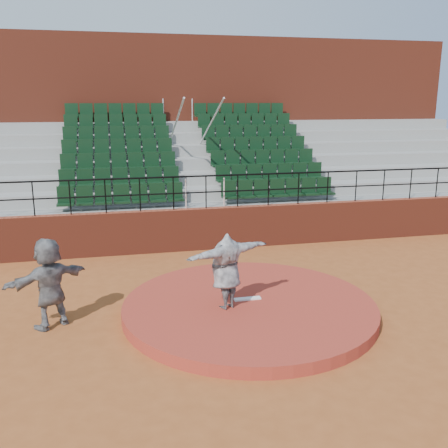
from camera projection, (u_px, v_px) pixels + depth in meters
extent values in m
plane|color=#974C22|center=(249.00, 313.00, 10.94)|extent=(90.00, 90.00, 0.00)
cylinder|color=#9F3323|center=(249.00, 307.00, 10.91)|extent=(5.50, 5.50, 0.25)
cube|color=white|center=(247.00, 299.00, 11.02)|extent=(0.60, 0.15, 0.03)
cube|color=maroon|center=(206.00, 229.00, 15.52)|extent=(24.00, 0.30, 1.30)
cylinder|color=black|center=(206.00, 176.00, 15.12)|extent=(24.00, 0.05, 0.05)
cylinder|color=black|center=(206.00, 192.00, 15.24)|extent=(24.00, 0.04, 0.04)
cylinder|color=black|center=(33.00, 199.00, 14.17)|extent=(0.04, 0.04, 1.00)
cylinder|color=black|center=(70.00, 198.00, 14.39)|extent=(0.04, 0.04, 1.00)
cylinder|color=black|center=(105.00, 196.00, 14.60)|extent=(0.04, 0.04, 1.00)
cylinder|color=black|center=(140.00, 195.00, 14.81)|extent=(0.04, 0.04, 1.00)
cylinder|color=black|center=(173.00, 193.00, 15.03)|extent=(0.04, 0.04, 1.00)
cylinder|color=black|center=(206.00, 192.00, 15.24)|extent=(0.04, 0.04, 1.00)
cylinder|color=black|center=(238.00, 191.00, 15.45)|extent=(0.04, 0.04, 1.00)
cylinder|color=black|center=(268.00, 190.00, 15.67)|extent=(0.04, 0.04, 1.00)
cylinder|color=black|center=(298.00, 188.00, 15.88)|extent=(0.04, 0.04, 1.00)
cylinder|color=black|center=(328.00, 187.00, 16.10)|extent=(0.04, 0.04, 1.00)
cylinder|color=black|center=(356.00, 186.00, 16.31)|extent=(0.04, 0.04, 1.00)
cylinder|color=black|center=(384.00, 185.00, 16.52)|extent=(0.04, 0.04, 1.00)
cylinder|color=black|center=(411.00, 184.00, 16.74)|extent=(0.04, 0.04, 1.00)
cylinder|color=black|center=(437.00, 183.00, 16.95)|extent=(0.04, 0.04, 1.00)
cube|color=gray|center=(203.00, 224.00, 16.06)|extent=(24.00, 0.85, 1.30)
cube|color=black|center=(122.00, 197.00, 15.29)|extent=(3.85, 0.48, 0.72)
cube|color=black|center=(278.00, 190.00, 16.37)|extent=(3.85, 0.48, 0.72)
cube|color=gray|center=(198.00, 213.00, 16.82)|extent=(24.00, 0.85, 1.70)
cube|color=black|center=(120.00, 179.00, 16.00)|extent=(3.85, 0.48, 0.72)
cube|color=black|center=(271.00, 175.00, 17.08)|extent=(3.85, 0.48, 0.72)
cube|color=gray|center=(194.00, 202.00, 17.58)|extent=(24.00, 0.85, 2.10)
cube|color=black|center=(119.00, 164.00, 16.71)|extent=(3.85, 0.48, 0.72)
cube|color=black|center=(263.00, 160.00, 17.79)|extent=(3.85, 0.48, 0.72)
cube|color=gray|center=(190.00, 192.00, 18.33)|extent=(24.00, 0.85, 2.50)
cube|color=black|center=(118.00, 150.00, 17.41)|extent=(3.85, 0.48, 0.72)
cube|color=black|center=(257.00, 147.00, 18.49)|extent=(3.85, 0.48, 0.72)
cube|color=gray|center=(187.00, 183.00, 19.09)|extent=(24.00, 0.85, 2.90)
cube|color=black|center=(117.00, 136.00, 18.12)|extent=(3.85, 0.48, 0.72)
cube|color=black|center=(251.00, 134.00, 19.20)|extent=(3.85, 0.48, 0.72)
cube|color=gray|center=(184.00, 175.00, 19.85)|extent=(24.00, 0.85, 3.30)
cube|color=black|center=(116.00, 124.00, 18.83)|extent=(3.85, 0.48, 0.72)
cube|color=black|center=(245.00, 123.00, 19.91)|extent=(3.85, 0.48, 0.72)
cube|color=gray|center=(180.00, 167.00, 20.60)|extent=(24.00, 0.85, 3.70)
cube|color=black|center=(115.00, 113.00, 19.54)|extent=(3.85, 0.48, 0.72)
cube|color=black|center=(240.00, 112.00, 20.62)|extent=(3.85, 0.48, 0.72)
cylinder|color=silver|center=(173.00, 133.00, 17.69)|extent=(0.06, 5.97, 2.46)
cylinder|color=silver|center=(206.00, 133.00, 17.94)|extent=(0.06, 5.97, 2.46)
cube|color=maroon|center=(174.00, 123.00, 22.02)|extent=(24.00, 3.00, 7.10)
imported|color=black|center=(226.00, 271.00, 10.41)|extent=(2.06, 1.29, 1.63)
imported|color=black|center=(49.00, 283.00, 10.07)|extent=(1.78, 1.40, 1.88)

